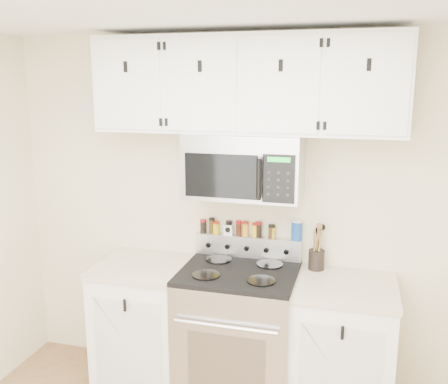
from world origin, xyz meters
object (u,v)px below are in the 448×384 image
utensil_crock (316,258)px  salt_canister (297,230)px  range (238,334)px  microwave (244,166)px

utensil_crock → salt_canister: (-0.15, 0.05, 0.17)m
range → utensil_crock: 0.74m
microwave → salt_canister: size_ratio=5.43×
microwave → utensil_crock: 0.80m
microwave → salt_canister: 0.59m
range → microwave: microwave is taller
salt_canister → utensil_crock: bearing=-19.0°
microwave → salt_canister: microwave is taller
range → utensil_crock: (0.49, 0.23, 0.51)m
range → microwave: (0.00, 0.13, 1.14)m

